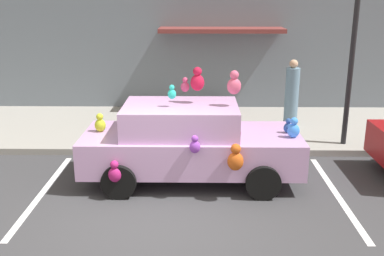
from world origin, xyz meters
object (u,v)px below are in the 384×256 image
at_px(plush_covered_car, 189,142).
at_px(street_lamp_post, 353,43).
at_px(pedestrian_near_shopfront, 292,96).
at_px(teddy_bear_on_sidewalk, 168,129).

distance_m(plush_covered_car, street_lamp_post, 4.42).
relative_size(street_lamp_post, pedestrian_near_shopfront, 2.16).
height_order(plush_covered_car, pedestrian_near_shopfront, plush_covered_car).
xyz_separation_m(plush_covered_car, teddy_bear_on_sidewalk, (-0.55, 1.94, -0.33)).
height_order(teddy_bear_on_sidewalk, pedestrian_near_shopfront, pedestrian_near_shopfront).
bearing_deg(teddy_bear_on_sidewalk, plush_covered_car, -74.23).
bearing_deg(pedestrian_near_shopfront, street_lamp_post, -56.76).
bearing_deg(plush_covered_car, pedestrian_near_shopfront, 51.78).
bearing_deg(street_lamp_post, plush_covered_car, -152.77).
bearing_deg(plush_covered_car, street_lamp_post, 27.23).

